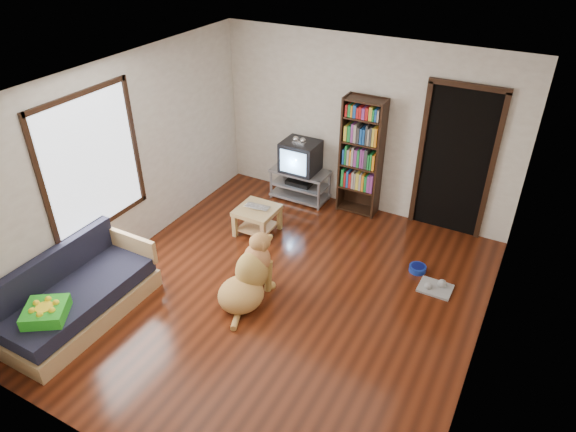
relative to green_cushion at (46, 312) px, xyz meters
The scene contains 18 objects.
ground 2.60m from the green_cushion, 46.78° to the left, with size 5.00×5.00×0.00m, color #541F0E.
ceiling 3.32m from the green_cushion, 46.78° to the left, with size 5.00×5.00×0.00m, color white.
wall_back 4.77m from the green_cushion, 68.14° to the left, with size 4.50×4.50×0.00m, color silver.
wall_front 2.03m from the green_cushion, 20.01° to the right, with size 4.50×4.50×0.00m, color silver.
wall_left 2.09m from the green_cushion, 105.03° to the left, with size 5.00×5.00×0.00m, color silver.
wall_right 4.49m from the green_cushion, 24.97° to the left, with size 5.00×5.00×0.00m, color silver.
green_cushion is the anchor object (origin of this frame).
laptop 3.01m from the green_cushion, 75.23° to the left, with size 0.35×0.23×0.03m, color silver.
dog_bowl 4.42m from the green_cushion, 45.72° to the left, with size 0.22×0.22×0.08m, color navy.
grey_rag 4.47m from the green_cushion, 40.69° to the left, with size 0.40×0.32×0.03m, color gray.
window 1.76m from the green_cushion, 109.55° to the left, with size 0.03×1.46×1.70m.
doorway 5.37m from the green_cushion, 54.48° to the left, with size 1.03×0.05×2.19m.
tv_stand 4.21m from the green_cushion, 78.32° to the left, with size 0.90×0.45×0.50m.
crt_tv 4.23m from the green_cushion, 78.38° to the left, with size 0.55×0.52×0.58m.
bookshelf 4.60m from the green_cushion, 66.83° to the left, with size 0.60×0.30×1.80m.
sofa 0.55m from the green_cushion, 104.43° to the left, with size 0.80×1.80×0.80m.
coffee_table 3.04m from the green_cushion, 75.38° to the left, with size 0.55×0.55×0.40m.
dog 2.19m from the green_cushion, 49.13° to the left, with size 0.61×1.04×0.85m.
Camera 1 is at (2.35, -4.16, 4.15)m, focal length 32.00 mm.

